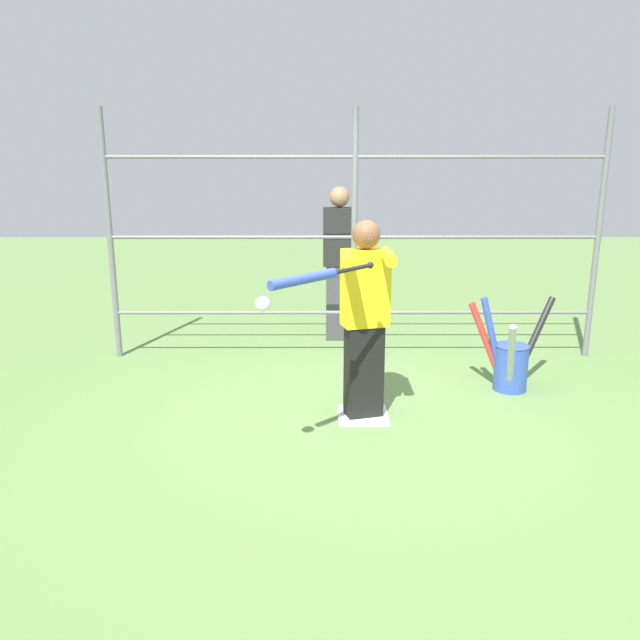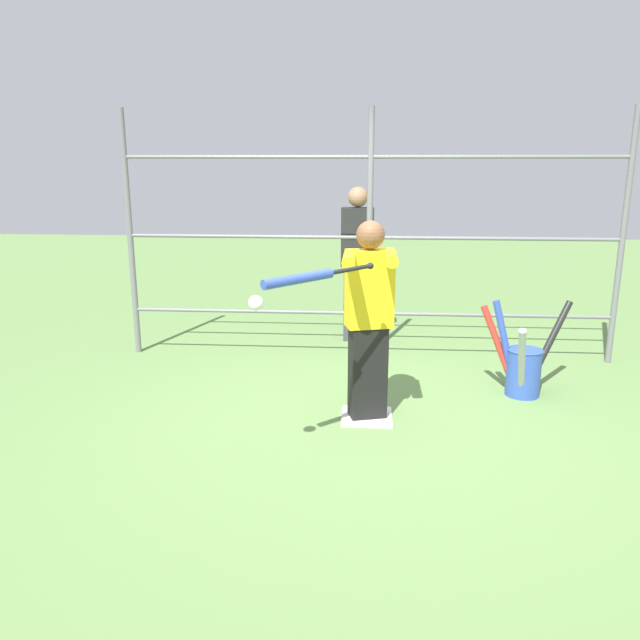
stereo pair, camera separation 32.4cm
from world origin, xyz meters
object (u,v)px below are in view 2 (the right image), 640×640
object	(u,v)px
bystander_behind_fence	(357,262)
baseball_bat_swinging	(308,277)
softball_in_flight	(256,303)
bat_bucket	(523,367)
batter	(369,316)

from	to	relation	value
bystander_behind_fence	baseball_bat_swinging	bearing A→B (deg)	84.91
softball_in_flight	bat_bucket	bearing A→B (deg)	-141.73
baseball_bat_swinging	bystander_behind_fence	xyz separation A→B (m)	(-0.27, -3.02, -0.39)
bystander_behind_fence	batter	bearing A→B (deg)	93.24
bat_bucket	baseball_bat_swinging	bearing A→B (deg)	38.41
baseball_bat_swinging	bat_bucket	size ratio (longest dim) A/B	0.80
batter	softball_in_flight	bearing A→B (deg)	54.90
softball_in_flight	bystander_behind_fence	world-z (taller)	bystander_behind_fence
batter	bat_bucket	distance (m)	1.60
batter	bystander_behind_fence	bearing A→B (deg)	-86.76
baseball_bat_swinging	bystander_behind_fence	world-z (taller)	bystander_behind_fence
batter	baseball_bat_swinging	world-z (taller)	batter
softball_in_flight	baseball_bat_swinging	bearing A→B (deg)	-142.59
softball_in_flight	batter	bearing A→B (deg)	-125.10
bat_bucket	bystander_behind_fence	bearing A→B (deg)	-47.94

